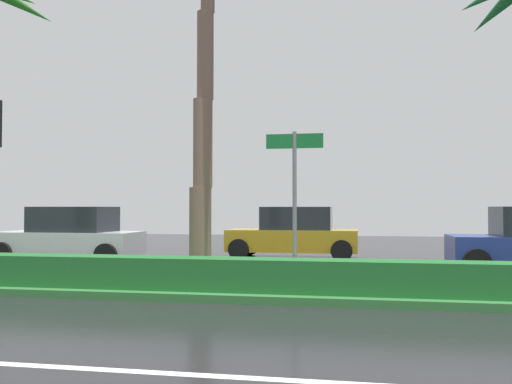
{
  "coord_description": "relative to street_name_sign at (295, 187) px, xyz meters",
  "views": [
    {
      "loc": [
        -0.31,
        -3.35,
        1.69
      ],
      "look_at": [
        -2.85,
        10.41,
        2.09
      ],
      "focal_mm": 38.33,
      "sensor_mm": 36.0,
      "label": 1
    }
  ],
  "objects": [
    {
      "name": "median_hedge",
      "position": [
        1.48,
        -0.45,
        -1.63
      ],
      "size": [
        76.5,
        0.7,
        0.6
      ],
      "color": "#1E6028",
      "rests_on": "median_strip"
    },
    {
      "name": "car_in_traffic_leading",
      "position": [
        -7.43,
        4.98,
        -1.25
      ],
      "size": [
        4.3,
        2.02,
        1.72
      ],
      "rotation": [
        0.0,
        0.0,
        3.14
      ],
      "color": "silver",
      "rests_on": "ground_plane"
    },
    {
      "name": "street_name_sign",
      "position": [
        0.0,
        0.0,
        0.0
      ],
      "size": [
        1.1,
        0.08,
        3.0
      ],
      "color": "slate",
      "rests_on": "median_strip"
    },
    {
      "name": "ground_plane",
      "position": [
        1.48,
        1.95,
        -2.13
      ],
      "size": [
        90.0,
        42.0,
        0.1
      ],
      "primitive_type": "cube",
      "color": "black"
    },
    {
      "name": "median_strip",
      "position": [
        1.48,
        0.95,
        -2.0
      ],
      "size": [
        85.5,
        4.0,
        0.15
      ],
      "primitive_type": "cube",
      "color": "#2D6B33",
      "rests_on": "ground_plane"
    },
    {
      "name": "car_in_traffic_second",
      "position": [
        -0.91,
        7.84,
        -1.25
      ],
      "size": [
        4.3,
        2.02,
        1.72
      ],
      "rotation": [
        0.0,
        0.0,
        3.14
      ],
      "color": "#B28C1E",
      "rests_on": "ground_plane"
    }
  ]
}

